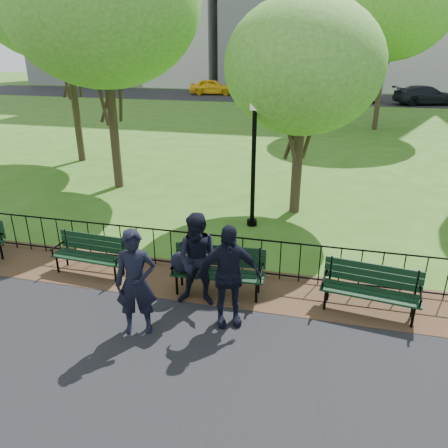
% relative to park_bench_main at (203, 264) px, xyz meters
% --- Properties ---
extents(ground, '(120.00, 120.00, 0.00)m').
position_rel_park_bench_main_xyz_m(ground, '(0.01, -1.15, -0.63)').
color(ground, '#375D18').
extents(dirt_strip, '(60.00, 1.60, 0.01)m').
position_rel_park_bench_main_xyz_m(dirt_strip, '(0.01, 0.35, -0.62)').
color(dirt_strip, '#3A2C17').
rests_on(dirt_strip, ground).
extents(far_street, '(70.00, 9.00, 0.01)m').
position_rel_park_bench_main_xyz_m(far_street, '(0.01, 33.85, -0.63)').
color(far_street, black).
rests_on(far_street, ground).
extents(iron_fence, '(24.06, 0.06, 1.00)m').
position_rel_park_bench_main_xyz_m(iron_fence, '(0.01, 0.85, -0.13)').
color(iron_fence, black).
rests_on(iron_fence, ground).
extents(park_bench_main, '(1.84, 0.66, 1.03)m').
position_rel_park_bench_main_xyz_m(park_bench_main, '(0.00, 0.00, 0.00)').
color(park_bench_main, black).
rests_on(park_bench_main, ground).
extents(park_bench_left_a, '(1.66, 0.61, 0.92)m').
position_rel_park_bench_main_xyz_m(park_bench_left_a, '(-2.57, 0.22, -0.10)').
color(park_bench_left_a, black).
rests_on(park_bench_left_a, ground).
extents(park_bench_right_a, '(1.80, 0.76, 0.99)m').
position_rel_park_bench_main_xyz_m(park_bench_right_a, '(3.16, 0.11, -0.06)').
color(park_bench_right_a, black).
rests_on(park_bench_right_a, ground).
extents(lamppost, '(0.31, 0.31, 3.50)m').
position_rel_park_bench_main_xyz_m(lamppost, '(0.30, 3.65, 1.27)').
color(lamppost, black).
rests_on(lamppost, ground).
extents(tree_near_w, '(5.96, 5.96, 8.31)m').
position_rel_park_bench_main_xyz_m(tree_near_w, '(-4.82, 5.97, 5.14)').
color(tree_near_w, '#2D2116').
rests_on(tree_near_w, ground).
extents(tree_near_e, '(4.19, 4.19, 5.84)m').
position_rel_park_bench_main_xyz_m(tree_near_e, '(1.33, 5.01, 3.42)').
color(tree_near_e, '#2D2116').
rests_on(tree_near_e, ground).
extents(tree_far_e, '(6.69, 6.69, 9.32)m').
position_rel_park_bench_main_xyz_m(tree_far_e, '(4.54, 19.29, 5.84)').
color(tree_far_e, '#2D2116').
rests_on(tree_far_e, ground).
extents(person_left, '(0.79, 0.64, 1.88)m').
position_rel_park_bench_main_xyz_m(person_left, '(-0.72, -1.48, 0.32)').
color(person_left, black).
rests_on(person_left, asphalt_path).
extents(person_mid, '(0.92, 0.53, 1.83)m').
position_rel_park_bench_main_xyz_m(person_mid, '(0.05, -0.41, 0.29)').
color(person_mid, black).
rests_on(person_mid, asphalt_path).
extents(person_right, '(1.19, 0.83, 1.88)m').
position_rel_park_bench_main_xyz_m(person_right, '(0.70, -0.88, 0.32)').
color(person_right, black).
rests_on(person_right, asphalt_path).
extents(taxi, '(4.42, 2.41, 1.43)m').
position_rel_park_bench_main_xyz_m(taxi, '(-9.24, 34.29, 0.09)').
color(taxi, yellow).
rests_on(taxi, far_street).
extents(sedan_silver, '(4.87, 3.27, 1.52)m').
position_rel_park_bench_main_xyz_m(sedan_silver, '(3.58, 32.49, 0.14)').
color(sedan_silver, '#A2A3A9').
rests_on(sedan_silver, far_street).
extents(sedan_dark, '(5.41, 3.45, 1.46)m').
position_rel_park_bench_main_xyz_m(sedan_dark, '(9.16, 31.36, 0.11)').
color(sedan_dark, black).
rests_on(sedan_dark, far_street).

